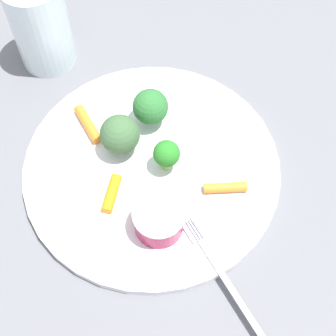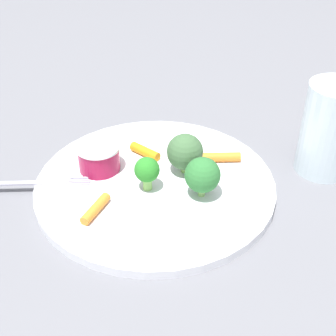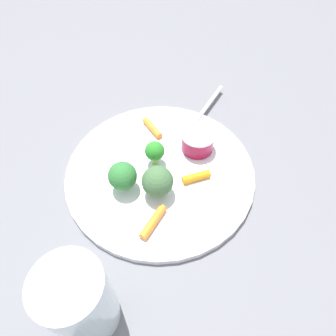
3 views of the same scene
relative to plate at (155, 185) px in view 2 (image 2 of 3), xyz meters
The scene contains 11 objects.
ground_plane 0.01m from the plate, ahead, with size 2.40×2.40×0.00m, color slate.
plate is the anchor object (origin of this frame).
sauce_cup 0.08m from the plate, 71.92° to the left, with size 0.06×0.06×0.04m.
broccoli_floret_0 0.07m from the plate, 113.64° to the right, with size 0.04×0.04×0.05m.
broccoli_floret_1 0.06m from the plate, 58.45° to the right, with size 0.05×0.05×0.05m.
broccoli_floret_2 0.04m from the plate, 151.42° to the left, with size 0.03×0.03×0.05m.
carrot_stick_0 0.09m from the plate, 134.14° to the left, with size 0.01×0.01×0.05m, color orange.
carrot_stick_1 0.10m from the plate, 60.15° to the right, with size 0.01×0.01×0.06m, color orange.
carrot_stick_2 0.06m from the plate, 17.10° to the left, with size 0.01×0.01×0.05m, color orange.
fork 0.16m from the plate, 94.70° to the left, with size 0.02×0.16×0.00m.
drinking_glass 0.24m from the plate, 76.41° to the right, with size 0.08×0.08×0.13m, color silver.
Camera 2 is at (-0.48, -0.04, 0.38)m, focal length 49.90 mm.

